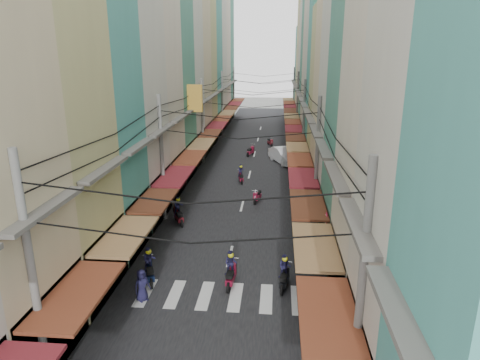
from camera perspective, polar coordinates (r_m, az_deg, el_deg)
The scene contains 15 objects.
ground at distance 25.48m, azimuth -0.85°, elevation -8.10°, with size 160.00×160.00×0.00m, color slate.
road at distance 44.35m, azimuth 1.80°, elevation 2.87°, with size 10.00×80.00×0.02m, color black.
sidewalk_left at distance 45.17m, azimuth -6.48°, elevation 3.06°, with size 3.00×80.00×0.06m, color gray.
sidewalk_right at distance 44.47m, azimuth 10.20°, elevation 2.68°, with size 3.00×80.00×0.06m, color gray.
crosswalk at distance 20.22m, azimuth -2.65°, elevation -15.21°, with size 7.55×2.40×0.01m.
building_row_left at distance 40.86m, azimuth -9.94°, elevation 15.29°, with size 7.80×67.67×23.70m.
building_row_right at distance 39.81m, azimuth 13.45°, elevation 14.52°, with size 7.80×68.98×22.59m.
utility_poles at distance 38.28m, azimuth 1.45°, elevation 10.65°, with size 10.20×66.13×8.20m.
white_car at distance 42.84m, azimuth 5.89°, elevation 2.27°, with size 5.46×2.14×1.93m, color silver.
bicycle at distance 26.70m, azimuth 15.74°, elevation -7.55°, with size 0.58×1.55×1.07m, color black.
moving_scooters at distance 28.33m, azimuth -1.69°, elevation -4.30°, with size 7.23×33.22×1.85m.
parked_scooters at distance 23.02m, azimuth 10.10°, elevation -10.00°, with size 12.75×13.79×0.95m.
pedestrians at distance 26.36m, azimuth -10.19°, elevation -5.04°, with size 13.09×22.13×2.23m.
market_umbrella at distance 23.43m, azimuth 13.28°, elevation -5.80°, with size 2.05×2.05×2.16m.
traffic_sign at distance 21.64m, azimuth 11.34°, elevation -6.37°, with size 0.10×0.69×3.17m.
Camera 1 is at (2.40, -22.96, 10.78)m, focal length 32.00 mm.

